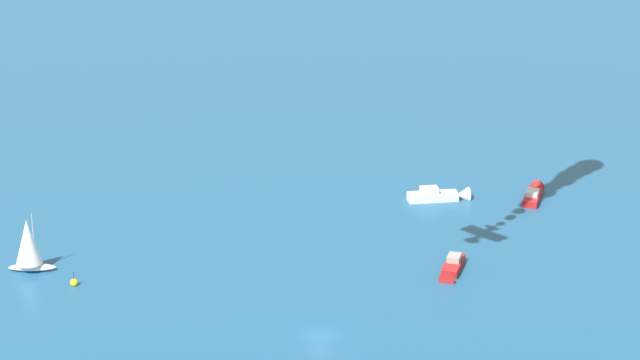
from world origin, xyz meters
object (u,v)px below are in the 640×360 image
Objects in this scene: marker_buoy at (74,283)px; motorboat_inshore at (534,194)px; motorboat_ahead at (441,195)px; sailboat_near_centre at (28,245)px; motorboat_mid_cluster at (452,268)px.

motorboat_inshore is at bearing -173.99° from marker_buoy.
sailboat_near_centre is at bearing 4.62° from motorboat_ahead.
sailboat_near_centre reaches higher than motorboat_mid_cluster.
motorboat_mid_cluster is (-54.20, 20.92, -3.19)m from sailboat_near_centre.
motorboat_mid_cluster is (10.83, 26.17, -0.11)m from motorboat_ahead.
motorboat_inshore is at bearing -138.88° from motorboat_mid_cluster.
marker_buoy reaches higher than motorboat_mid_cluster.
sailboat_near_centre reaches higher than marker_buoy.
sailboat_near_centre is 1.02× the size of motorboat_inshore.
marker_buoy is (-4.76, 7.05, -3.47)m from sailboat_near_centre.
sailboat_near_centre is 65.31m from motorboat_ahead.
marker_buoy is at bearing 124.06° from sailboat_near_centre.
motorboat_inshore is at bearing 162.29° from motorboat_ahead.
marker_buoy is at bearing 6.01° from motorboat_inshore.
sailboat_near_centre is at bearing 0.56° from motorboat_inshore.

